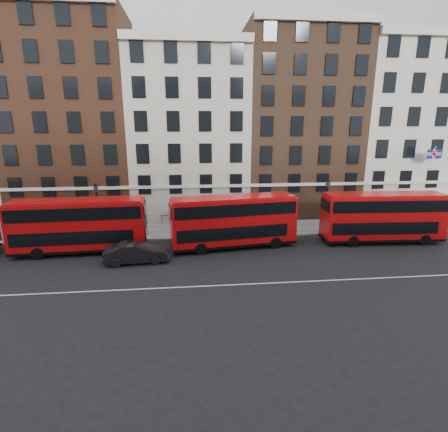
{
  "coord_description": "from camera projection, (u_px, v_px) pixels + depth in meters",
  "views": [
    {
      "loc": [
        -0.2,
        -23.66,
        10.83
      ],
      "look_at": [
        2.71,
        5.0,
        3.0
      ],
      "focal_mm": 28.0,
      "sensor_mm": 36.0,
      "label": 1
    }
  ],
  "objects": [
    {
      "name": "kerb",
      "position": [
        193.0,
        238.0,
        33.23
      ],
      "size": [
        80.0,
        0.3,
        0.16
      ],
      "primitive_type": "cube",
      "color": "gray",
      "rests_on": "ground"
    },
    {
      "name": "traffic_light",
      "position": [
        437.0,
        208.0,
        35.11
      ],
      "size": [
        0.25,
        0.45,
        3.27
      ],
      "color": "black",
      "rests_on": "pavement"
    },
    {
      "name": "bus_c",
      "position": [
        233.0,
        220.0,
        30.46
      ],
      "size": [
        11.19,
        4.07,
        4.6
      ],
      "rotation": [
        0.0,
        0.0,
        0.13
      ],
      "color": "#C1090B",
      "rests_on": "ground"
    },
    {
      "name": "bus_d",
      "position": [
        383.0,
        216.0,
        31.81
      ],
      "size": [
        11.02,
        3.13,
        4.58
      ],
      "rotation": [
        0.0,
        0.0,
        -0.04
      ],
      "color": "#C1090B",
      "rests_on": "ground"
    },
    {
      "name": "ground",
      "position": [
        194.0,
        274.0,
        25.57
      ],
      "size": [
        120.0,
        120.0,
        0.0
      ],
      "primitive_type": "plane",
      "color": "black",
      "rests_on": "ground"
    },
    {
      "name": "pavement",
      "position": [
        192.0,
        230.0,
        35.63
      ],
      "size": [
        80.0,
        5.0,
        0.15
      ],
      "primitive_type": "cube",
      "color": "gray",
      "rests_on": "ground"
    },
    {
      "name": "lamp_post_right",
      "position": [
        326.0,
        203.0,
        34.06
      ],
      "size": [
        0.44,
        0.44,
        5.33
      ],
      "color": "black",
      "rests_on": "pavement"
    },
    {
      "name": "lamp_post_left",
      "position": [
        98.0,
        209.0,
        32.03
      ],
      "size": [
        0.44,
        0.44,
        5.33
      ],
      "color": "black",
      "rests_on": "pavement"
    },
    {
      "name": "car_front",
      "position": [
        137.0,
        253.0,
        27.52
      ],
      "size": [
        5.16,
        2.18,
        1.65
      ],
      "primitive_type": "imported",
      "rotation": [
        0.0,
        0.0,
        1.66
      ],
      "color": "black",
      "rests_on": "ground"
    },
    {
      "name": "road_centre_line",
      "position": [
        195.0,
        287.0,
        23.65
      ],
      "size": [
        70.0,
        0.12,
        0.01
      ],
      "primitive_type": "cube",
      "color": "white",
      "rests_on": "ground"
    },
    {
      "name": "bus_b",
      "position": [
        79.0,
        225.0,
        29.19
      ],
      "size": [
        11.05,
        3.12,
        4.6
      ],
      "rotation": [
        0.0,
        0.0,
        0.04
      ],
      "color": "#C1090B",
      "rests_on": "ground"
    },
    {
      "name": "iron_railings",
      "position": [
        192.0,
        219.0,
        37.6
      ],
      "size": [
        6.6,
        0.06,
        1.0
      ],
      "primitive_type": null,
      "color": "black",
      "rests_on": "pavement"
    },
    {
      "name": "building_terrace",
      "position": [
        187.0,
        127.0,
        40.02
      ],
      "size": [
        64.0,
        11.95,
        22.0
      ],
      "color": "#AFA997",
      "rests_on": "ground"
    }
  ]
}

